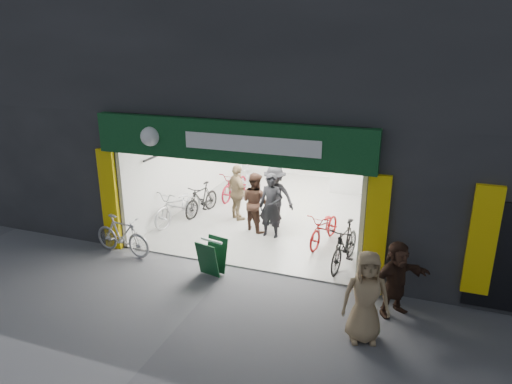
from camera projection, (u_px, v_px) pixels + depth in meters
The scene contains 17 objects.
ground at pixel (231, 266), 10.82m from camera, with size 60.00×60.00×0.00m, color #56565B.
building at pixel (322, 68), 13.61m from camera, with size 17.00×10.27×8.00m.
bike_left_front at pixel (179, 205), 13.26m from camera, with size 0.71×2.03×1.07m, color silver.
bike_left_midfront at pixel (202, 199), 13.88m from camera, with size 0.46×1.64×0.99m, color black.
bike_left_midback at pixel (235, 185), 15.33m from camera, with size 0.64×1.85×0.97m, color maroon.
bike_left_back at pixel (244, 179), 16.06m from camera, with size 0.44×1.55×0.93m, color #B3B4B8.
bike_right_front at pixel (345, 245), 10.67m from camera, with size 0.51×1.80×1.08m, color black.
bike_right_mid at pixel (325, 228), 11.89m from camera, with size 0.60×1.72×0.90m, color maroon.
bike_right_back at pixel (369, 186), 14.88m from camera, with size 0.56×1.98×1.19m, color #B5B5BA.
parked_bike at pixel (122, 235), 11.30m from camera, with size 0.47×1.68×1.01m, color #A5A4A9.
customer_a at pixel (271, 206), 12.13m from camera, with size 0.65×0.43×1.80m, color black.
customer_b at pixel (255, 202), 12.61m from camera, with size 0.82×0.64×1.69m, color #3D261C.
customer_c at pixel (275, 196), 12.95m from camera, with size 1.15×0.66×1.77m, color black.
customer_d at pixel (237, 193), 13.32m from camera, with size 1.00×0.42×1.71m, color #8A7250.
pedestrian_near at pixel (366, 297), 7.92m from camera, with size 0.83×0.54×1.71m, color #8F7553.
pedestrian_far at pixel (396, 279), 8.73m from camera, with size 1.41×0.45×1.52m, color #332017.
sandwich_board at pixel (212, 256), 10.31m from camera, with size 0.64×0.65×0.83m.
Camera 1 is at (3.88, -8.92, 5.09)m, focal length 32.00 mm.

